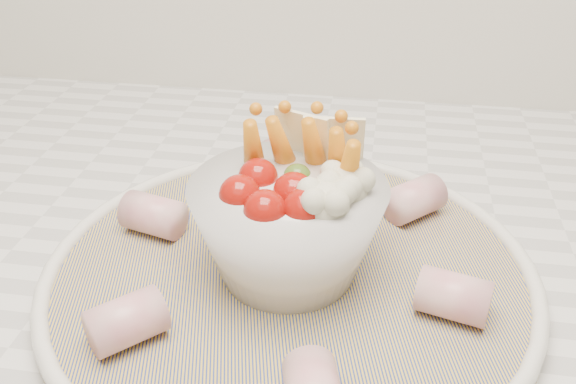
# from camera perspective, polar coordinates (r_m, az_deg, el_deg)

# --- Properties ---
(serving_platter) EXTENTS (0.44, 0.44, 0.02)m
(serving_platter) POSITION_cam_1_polar(r_m,az_deg,el_deg) (0.48, 0.16, -7.27)
(serving_platter) COLOR navy
(serving_platter) RESTS_ON kitchen_counter
(veggie_bowl) EXTENTS (0.14, 0.14, 0.11)m
(veggie_bowl) POSITION_cam_1_polar(r_m,az_deg,el_deg) (0.45, 0.19, -2.60)
(veggie_bowl) COLOR silver
(veggie_bowl) RESTS_ON serving_platter
(cured_meat_rolls) EXTENTS (0.29, 0.32, 0.03)m
(cured_meat_rolls) POSITION_cam_1_polar(r_m,az_deg,el_deg) (0.47, 0.17, -5.35)
(cured_meat_rolls) COLOR #C05768
(cured_meat_rolls) RESTS_ON serving_platter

